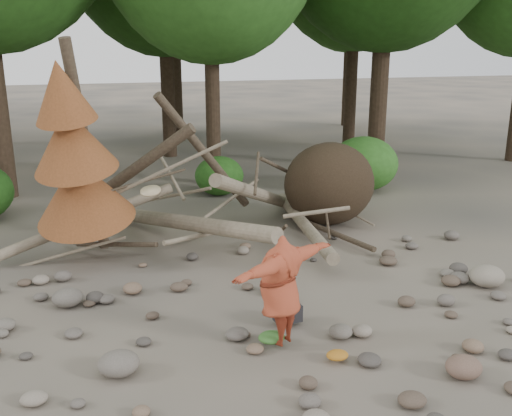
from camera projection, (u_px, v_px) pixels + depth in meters
name	position (u px, v px, depth m)	size (l,w,h in m)	color
ground	(295.00, 315.00, 9.14)	(120.00, 120.00, 0.00)	#514C44
deadfall_pile	(308.00, 188.00, 13.35)	(8.55, 5.24, 3.30)	#332619
dead_conifer	(76.00, 159.00, 10.70)	(2.06, 2.16, 4.35)	#4C3F30
bush_mid	(219.00, 176.00, 16.35)	(1.40, 1.40, 1.12)	#285E1B
bush_right	(364.00, 164.00, 16.81)	(2.00, 2.00, 1.60)	#326F22
frisbee_thrower	(280.00, 290.00, 7.94)	(2.84, 1.42, 2.39)	#A43E25
backpack	(288.00, 316.00, 8.81)	(0.40, 0.27, 0.27)	black
cloth_green	(272.00, 340.00, 8.22)	(0.40, 0.33, 0.15)	#386D2B
cloth_orange	(337.00, 358.00, 7.78)	(0.31, 0.25, 0.11)	#A4661C
boulder_front_left	(119.00, 363.00, 7.46)	(0.54, 0.49, 0.33)	#6B6359
boulder_front_right	(464.00, 367.00, 7.41)	(0.48, 0.43, 0.29)	brown
boulder_mid_right	(487.00, 276.00, 10.20)	(0.64, 0.57, 0.38)	gray
boulder_mid_left	(68.00, 298.00, 9.43)	(0.51, 0.46, 0.30)	#675F56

